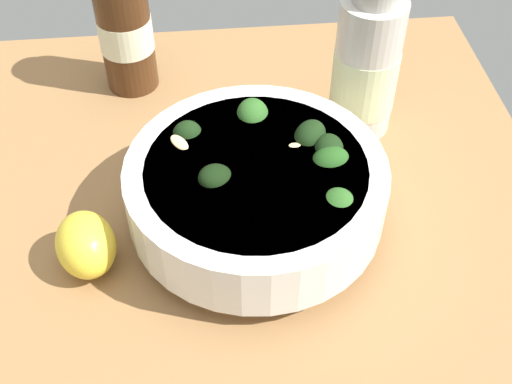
# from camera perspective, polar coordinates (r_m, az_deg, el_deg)

# --- Properties ---
(ground_plane) EXTENTS (0.65, 0.65, 0.03)m
(ground_plane) POSITION_cam_1_polar(r_m,az_deg,el_deg) (0.59, -4.11, -4.62)
(ground_plane) COLOR #996D42
(bowl_of_broccoli) EXTENTS (0.22, 0.22, 0.09)m
(bowl_of_broccoli) POSITION_cam_1_polar(r_m,az_deg,el_deg) (0.55, 0.10, 0.35)
(bowl_of_broccoli) COLOR white
(bowl_of_broccoli) RESTS_ON ground_plane
(lemon_wedge) EXTENTS (0.06, 0.07, 0.05)m
(lemon_wedge) POSITION_cam_1_polar(r_m,az_deg,el_deg) (0.55, -14.61, -4.46)
(lemon_wedge) COLOR yellow
(lemon_wedge) RESTS_ON ground_plane
(bottle_tall) EXTENTS (0.06, 0.06, 0.16)m
(bottle_tall) POSITION_cam_1_polar(r_m,az_deg,el_deg) (0.65, 9.55, 10.70)
(bottle_tall) COLOR beige
(bottle_tall) RESTS_ON ground_plane
(bottle_short) EXTENTS (0.06, 0.06, 0.14)m
(bottle_short) POSITION_cam_1_polar(r_m,az_deg,el_deg) (0.71, -11.31, 13.52)
(bottle_short) COLOR #472814
(bottle_short) RESTS_ON ground_plane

